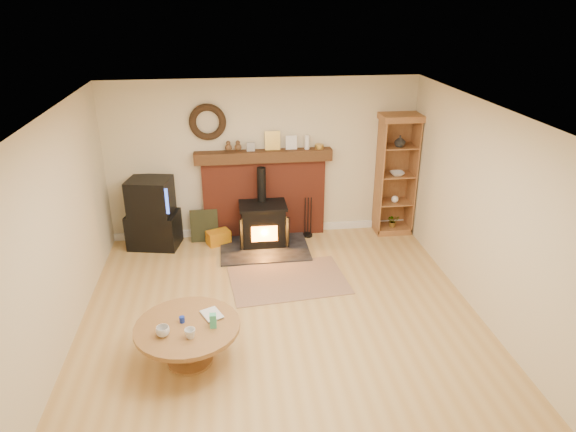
{
  "coord_description": "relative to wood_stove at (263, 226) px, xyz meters",
  "views": [
    {
      "loc": [
        -0.6,
        -5.22,
        3.76
      ],
      "look_at": [
        0.19,
        1.0,
        1.04
      ],
      "focal_mm": 32.0,
      "sensor_mm": 36.0,
      "label": 1
    }
  ],
  "objects": [
    {
      "name": "room_shell",
      "position": [
        0.04,
        -2.18,
        1.38
      ],
      "size": [
        5.02,
        5.52,
        2.61
      ],
      "color": "beige",
      "rests_on": "ground"
    },
    {
      "name": "firelog_box",
      "position": [
        -0.73,
        0.13,
        -0.23
      ],
      "size": [
        0.42,
        0.35,
        0.23
      ],
      "primitive_type": "cube",
      "rotation": [
        0.0,
        0.0,
        0.39
      ],
      "color": "yellow",
      "rests_on": "ground"
    },
    {
      "name": "chimney_breast",
      "position": [
        0.06,
        0.4,
        0.46
      ],
      "size": [
        2.2,
        0.22,
        1.78
      ],
      "color": "maroon",
      "rests_on": "ground"
    },
    {
      "name": "tv_unit",
      "position": [
        -1.75,
        0.2,
        0.21
      ],
      "size": [
        0.87,
        0.69,
        1.14
      ],
      "color": "black",
      "rests_on": "ground"
    },
    {
      "name": "ground",
      "position": [
        0.06,
        -2.27,
        -0.34
      ],
      "size": [
        5.5,
        5.5,
        0.0
      ],
      "primitive_type": "plane",
      "color": "tan",
      "rests_on": "ground"
    },
    {
      "name": "leaning_painting",
      "position": [
        -0.95,
        0.28,
        -0.07
      ],
      "size": [
        0.45,
        0.12,
        0.54
      ],
      "primitive_type": "cube",
      "rotation": [
        -0.17,
        0.0,
        0.0
      ],
      "color": "black",
      "rests_on": "ground"
    },
    {
      "name": "area_rug",
      "position": [
        0.25,
        -1.18,
        -0.33
      ],
      "size": [
        1.73,
        1.27,
        0.01
      ],
      "primitive_type": "cube",
      "rotation": [
        0.0,
        0.0,
        0.1
      ],
      "color": "brown",
      "rests_on": "ground"
    },
    {
      "name": "wood_stove",
      "position": [
        0.0,
        0.0,
        0.0
      ],
      "size": [
        1.4,
        1.0,
        1.26
      ],
      "color": "black",
      "rests_on": "ground"
    },
    {
      "name": "curio_cabinet",
      "position": [
        2.23,
        0.28,
        0.68
      ],
      "size": [
        0.65,
        0.47,
        2.03
      ],
      "color": "brown",
      "rests_on": "ground"
    },
    {
      "name": "coffee_table",
      "position": [
        -1.05,
        -2.8,
        0.05
      ],
      "size": [
        1.14,
        1.14,
        0.64
      ],
      "color": "brown",
      "rests_on": "ground"
    },
    {
      "name": "fire_tools",
      "position": [
        0.77,
        0.23,
        -0.21
      ],
      "size": [
        0.16,
        0.16,
        0.7
      ],
      "color": "black",
      "rests_on": "ground"
    }
  ]
}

